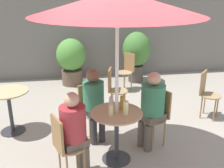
{
  "coord_description": "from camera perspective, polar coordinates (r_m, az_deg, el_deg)",
  "views": [
    {
      "loc": [
        -0.73,
        -2.97,
        2.23
      ],
      "look_at": [
        -0.2,
        0.48,
        0.98
      ],
      "focal_mm": 42.0,
      "sensor_mm": 36.0,
      "label": 1
    }
  ],
  "objects": [
    {
      "name": "ground_plane",
      "position": [
        3.79,
        4.24,
        -16.37
      ],
      "size": [
        20.0,
        20.0,
        0.0
      ],
      "primitive_type": "plane",
      "color": "gray"
    },
    {
      "name": "storefront_wall",
      "position": [
        6.93,
        -2.75,
        13.73
      ],
      "size": [
        10.0,
        0.06,
        3.0
      ],
      "color": "slate",
      "rests_on": "ground_plane"
    },
    {
      "name": "cafe_table_near",
      "position": [
        3.53,
        1.0,
        -8.94
      ],
      "size": [
        0.69,
        0.69,
        0.73
      ],
      "color": "#2D2D33",
      "rests_on": "ground_plane"
    },
    {
      "name": "cafe_table_far",
      "position": [
        4.53,
        -21.48,
        -3.82
      ],
      "size": [
        0.65,
        0.65,
        0.73
      ],
      "color": "#2D2D33",
      "rests_on": "ground_plane"
    },
    {
      "name": "bistro_chair_0",
      "position": [
        3.96,
        10.08,
        -6.15
      ],
      "size": [
        0.41,
        0.39,
        0.87
      ],
      "rotation": [
        0.0,
        0.0,
        -1.15
      ],
      "color": "#997F56",
      "rests_on": "ground_plane"
    },
    {
      "name": "bistro_chair_1",
      "position": [
        4.11,
        -4.83,
        -4.87
      ],
      "size": [
        0.39,
        0.41,
        0.87
      ],
      "rotation": [
        0.0,
        0.0,
        0.42
      ],
      "color": "#997F56",
      "rests_on": "ground_plane"
    },
    {
      "name": "bistro_chair_2",
      "position": [
        3.24,
        -10.33,
        -12.48
      ],
      "size": [
        0.41,
        0.39,
        0.87
      ],
      "rotation": [
        0.0,
        0.0,
        -4.29
      ],
      "color": "#997F56",
      "rests_on": "ground_plane"
    },
    {
      "name": "bistro_chair_3",
      "position": [
        6.09,
        3.29,
        3.45
      ],
      "size": [
        0.41,
        0.41,
        0.87
      ],
      "rotation": [
        0.0,
        0.0,
        5.33
      ],
      "color": "#997F56",
      "rests_on": "ground_plane"
    },
    {
      "name": "bistro_chair_4",
      "position": [
        5.04,
        19.91,
        -1.28
      ],
      "size": [
        0.42,
        0.41,
        0.87
      ],
      "rotation": [
        0.0,
        0.0,
        0.85
      ],
      "color": "#997F56",
      "rests_on": "ground_plane"
    },
    {
      "name": "bistro_chair_5",
      "position": [
        4.91,
        0.41,
        -0.58
      ],
      "size": [
        0.39,
        0.38,
        0.87
      ],
      "rotation": [
        0.0,
        0.0,
        1.3
      ],
      "color": "#997F56",
      "rests_on": "ground_plane"
    },
    {
      "name": "seated_person_0",
      "position": [
        3.8,
        8.68,
        -4.34
      ],
      "size": [
        0.41,
        0.4,
        1.17
      ],
      "rotation": [
        0.0,
        0.0,
        -1.15
      ],
      "color": "brown",
      "rests_on": "ground_plane"
    },
    {
      "name": "seated_person_1",
      "position": [
        3.93,
        -3.94,
        -3.29
      ],
      "size": [
        0.37,
        0.38,
        1.16
      ],
      "rotation": [
        0.0,
        0.0,
        0.42
      ],
      "color": "#2D2D33",
      "rests_on": "ground_plane"
    },
    {
      "name": "seated_person_2",
      "position": [
        3.2,
        -8.2,
        -9.4
      ],
      "size": [
        0.38,
        0.36,
        1.14
      ],
      "rotation": [
        0.0,
        0.0,
        1.99
      ],
      "color": "brown",
      "rests_on": "ground_plane"
    },
    {
      "name": "beer_glass_0",
      "position": [
        3.5,
        2.26,
        -4.08
      ],
      "size": [
        0.06,
        0.06,
        0.18
      ],
      "color": "#B28433",
      "rests_on": "cafe_table_near"
    },
    {
      "name": "beer_glass_1",
      "position": [
        3.5,
        -0.17,
        -4.17
      ],
      "size": [
        0.06,
        0.06,
        0.17
      ],
      "color": "silver",
      "rests_on": "cafe_table_near"
    },
    {
      "name": "beer_glass_2",
      "position": [
        3.32,
        -0.24,
        -5.78
      ],
      "size": [
        0.06,
        0.06,
        0.15
      ],
      "color": "beige",
      "rests_on": "cafe_table_near"
    },
    {
      "name": "beer_glass_3",
      "position": [
        3.36,
        3.01,
        -5.18
      ],
      "size": [
        0.07,
        0.07,
        0.18
      ],
      "color": "beige",
      "rests_on": "cafe_table_near"
    },
    {
      "name": "potted_plant_0",
      "position": [
        6.48,
        -8.85,
        5.38
      ],
      "size": [
        0.71,
        0.71,
        1.14
      ],
      "color": "brown",
      "rests_on": "ground_plane"
    },
    {
      "name": "potted_plant_1",
      "position": [
        6.62,
        5.35,
        6.92
      ],
      "size": [
        0.7,
        0.7,
        1.27
      ],
      "color": "#47423D",
      "rests_on": "ground_plane"
    },
    {
      "name": "umbrella",
      "position": [
        3.1,
        1.18,
        17.19
      ],
      "size": [
        2.03,
        2.03,
        2.24
      ],
      "color": "silver",
      "rests_on": "ground_plane"
    }
  ]
}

